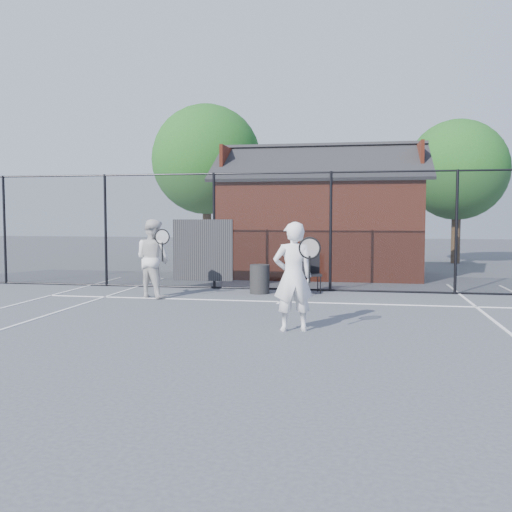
% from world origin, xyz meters
% --- Properties ---
extents(ground, '(80.00, 80.00, 0.00)m').
position_xyz_m(ground, '(0.00, 0.00, 0.00)').
color(ground, '#41444B').
rests_on(ground, ground).
extents(court_lines, '(11.02, 18.00, 0.01)m').
position_xyz_m(court_lines, '(0.00, -1.32, 0.01)').
color(court_lines, silver).
rests_on(court_lines, ground).
extents(fence, '(22.04, 3.00, 3.00)m').
position_xyz_m(fence, '(-0.30, 5.00, 1.45)').
color(fence, black).
rests_on(fence, ground).
extents(clubhouse, '(6.50, 4.36, 4.19)m').
position_xyz_m(clubhouse, '(0.50, 9.00, 1.61)').
color(clubhouse, maroon).
rests_on(clubhouse, ground).
extents(tree_left, '(4.48, 4.48, 6.44)m').
position_xyz_m(tree_left, '(-4.50, 13.50, 4.19)').
color(tree_left, '#352215').
rests_on(tree_left, ground).
extents(tree_right, '(3.97, 3.97, 5.70)m').
position_xyz_m(tree_right, '(5.50, 14.50, 3.71)').
color(tree_right, '#352215').
rests_on(tree_right, ground).
extents(player_front, '(0.85, 0.68, 1.79)m').
position_xyz_m(player_front, '(0.65, -0.10, 0.90)').
color(player_front, white).
rests_on(player_front, ground).
extents(player_back, '(1.08, 0.97, 1.81)m').
position_xyz_m(player_back, '(-2.99, 3.16, 0.91)').
color(player_back, silver).
rests_on(player_back, ground).
extents(chair_left, '(0.58, 0.60, 1.00)m').
position_xyz_m(chair_left, '(0.55, 4.60, 0.50)').
color(chair_left, black).
rests_on(chair_left, ground).
extents(chair_right, '(0.51, 0.53, 0.99)m').
position_xyz_m(chair_right, '(0.27, 4.10, 0.49)').
color(chair_right, black).
rests_on(chair_right, ground).
extents(waste_bin, '(0.49, 0.49, 0.71)m').
position_xyz_m(waste_bin, '(-0.67, 4.28, 0.35)').
color(waste_bin, black).
rests_on(waste_bin, ground).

